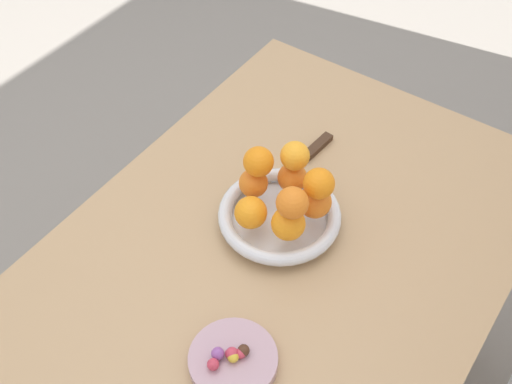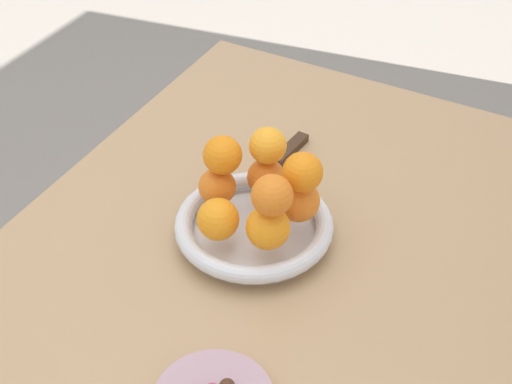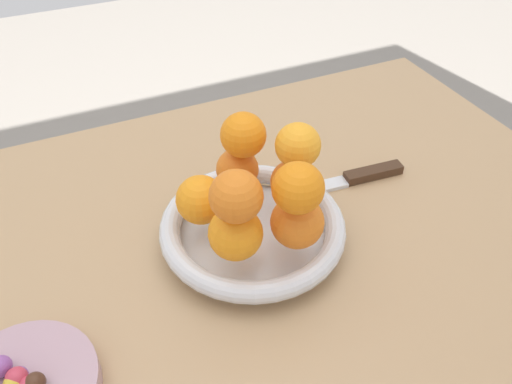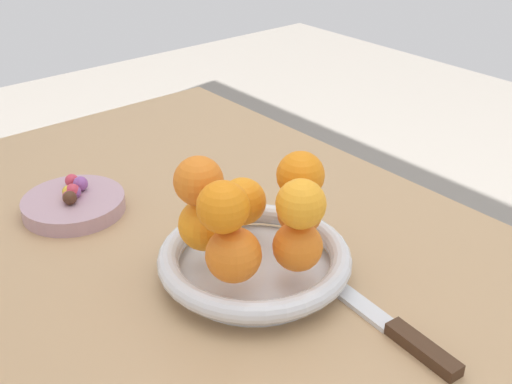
% 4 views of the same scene
% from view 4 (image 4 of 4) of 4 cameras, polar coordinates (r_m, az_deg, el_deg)
% --- Properties ---
extents(dining_table, '(1.10, 0.76, 0.74)m').
position_cam_4_polar(dining_table, '(0.86, -4.44, -11.41)').
color(dining_table, tan).
rests_on(dining_table, ground_plane).
extents(fruit_bowl, '(0.23, 0.23, 0.04)m').
position_cam_4_polar(fruit_bowl, '(0.77, -0.13, -6.15)').
color(fruit_bowl, silver).
rests_on(fruit_bowl, dining_table).
extents(candy_dish, '(0.14, 0.14, 0.02)m').
position_cam_4_polar(candy_dish, '(0.94, -15.89, -1.07)').
color(candy_dish, '#B28C99').
rests_on(candy_dish, dining_table).
extents(orange_0, '(0.06, 0.06, 0.06)m').
position_cam_4_polar(orange_0, '(0.75, -4.60, -2.91)').
color(orange_0, orange).
rests_on(orange_0, fruit_bowl).
extents(orange_1, '(0.06, 0.06, 0.06)m').
position_cam_4_polar(orange_1, '(0.69, -2.01, -5.60)').
color(orange_1, orange).
rests_on(orange_1, fruit_bowl).
extents(orange_2, '(0.06, 0.06, 0.06)m').
position_cam_4_polar(orange_2, '(0.71, 3.72, -4.84)').
color(orange_2, orange).
rests_on(orange_2, fruit_bowl).
extents(orange_3, '(0.06, 0.06, 0.06)m').
position_cam_4_polar(orange_3, '(0.78, 3.90, -1.86)').
color(orange_3, orange).
rests_on(orange_3, fruit_bowl).
extents(orange_4, '(0.06, 0.06, 0.06)m').
position_cam_4_polar(orange_4, '(0.80, -1.32, -0.78)').
color(orange_4, orange).
rests_on(orange_4, fruit_bowl).
extents(orange_5, '(0.06, 0.06, 0.06)m').
position_cam_4_polar(orange_5, '(0.66, -2.95, -1.34)').
color(orange_5, orange).
rests_on(orange_5, orange_1).
extents(orange_6, '(0.06, 0.06, 0.06)m').
position_cam_4_polar(orange_6, '(0.74, 3.97, 1.51)').
color(orange_6, orange).
rests_on(orange_6, orange_3).
extents(orange_7, '(0.05, 0.05, 0.05)m').
position_cam_4_polar(orange_7, '(0.68, 4.01, -1.07)').
color(orange_7, orange).
rests_on(orange_7, orange_2).
extents(orange_8, '(0.06, 0.06, 0.06)m').
position_cam_4_polar(orange_8, '(0.72, -5.14, 0.99)').
color(orange_8, orange).
rests_on(orange_8, orange_0).
extents(candy_ball_0, '(0.02, 0.02, 0.02)m').
position_cam_4_polar(candy_ball_0, '(0.97, -16.06, 0.99)').
color(candy_ball_0, '#C6384C').
rests_on(candy_ball_0, candy_dish).
extents(candy_ball_1, '(0.02, 0.02, 0.02)m').
position_cam_4_polar(candy_ball_1, '(0.94, -16.30, 0.03)').
color(candy_ball_1, gold).
rests_on(candy_ball_1, candy_dish).
extents(candy_ball_2, '(0.02, 0.02, 0.02)m').
position_cam_4_polar(candy_ball_2, '(0.93, -15.99, 0.09)').
color(candy_ball_2, '#C6384C').
rests_on(candy_ball_2, candy_dish).
extents(candy_ball_3, '(0.02, 0.02, 0.02)m').
position_cam_4_polar(candy_ball_3, '(0.92, -16.32, -0.40)').
color(candy_ball_3, '#C6384C').
rests_on(candy_ball_3, candy_dish).
extents(candy_ball_4, '(0.02, 0.02, 0.02)m').
position_cam_4_polar(candy_ball_4, '(0.94, -15.76, 0.05)').
color(candy_ball_4, '#C6384C').
rests_on(candy_ball_4, candy_dish).
extents(candy_ball_5, '(0.02, 0.02, 0.02)m').
position_cam_4_polar(candy_ball_5, '(0.93, -15.82, 0.03)').
color(candy_ball_5, '#8C4C99').
rests_on(candy_ball_5, candy_dish).
extents(candy_ball_6, '(0.02, 0.02, 0.02)m').
position_cam_4_polar(candy_ball_6, '(0.95, -15.34, 0.73)').
color(candy_ball_6, '#8C4C99').
rests_on(candy_ball_6, candy_dish).
extents(candy_ball_7, '(0.02, 0.02, 0.02)m').
position_cam_4_polar(candy_ball_7, '(0.92, -16.23, -0.50)').
color(candy_ball_7, '#472819').
rests_on(candy_ball_7, candy_dish).
extents(knife, '(0.26, 0.04, 0.01)m').
position_cam_4_polar(knife, '(0.73, 10.98, -10.95)').
color(knife, '#3F2819').
rests_on(knife, dining_table).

